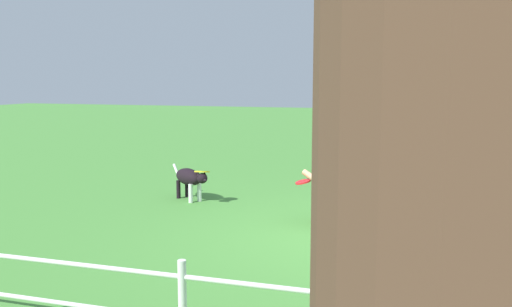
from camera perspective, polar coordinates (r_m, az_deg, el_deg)
The scene contains 5 objects.
ground_plane at distance 7.18m, azimuth 11.60°, elevation -8.73°, with size 60.00×60.00×0.00m, color #488C39.
person at distance 7.61m, azimuth 7.85°, elevation -2.29°, with size 0.69×0.65×1.29m.
dog at distance 9.18m, azimuth -6.89°, elevation -2.58°, with size 0.92×0.69×0.56m.
frisbee_flying at distance 8.89m, azimuth -5.65°, elevation -1.90°, with size 0.25×0.25×0.02m, color yellow.
frisbee_held at distance 7.59m, azimuth 4.94°, elevation -2.95°, with size 0.22×0.22×0.02m, color red.
Camera 1 is at (-0.61, 6.85, 2.03)m, focal length 38.38 mm.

